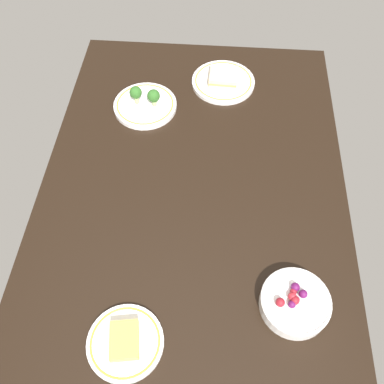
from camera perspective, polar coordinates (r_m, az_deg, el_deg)
The scene contains 5 objects.
dining_table at distance 119.74cm, azimuth 0.00°, elevation -1.08°, with size 136.25×87.53×4.00cm, color black.
bowl_berries at distance 104.59cm, azimuth 13.84°, elevation -14.40°, with size 16.65×16.65×5.83cm.
plate_sandwich at distance 148.70cm, azimuth 4.29°, elevation 14.92°, with size 21.55×21.55×4.55cm.
plate_cheese at distance 101.43cm, azimuth -9.11°, elevation -19.55°, with size 17.58×17.58×3.72cm.
plate_broccoli at distance 140.38cm, azimuth -6.40°, elevation 11.87°, with size 20.61×20.61×8.06cm.
Camera 1 is at (65.35, 4.95, 102.21)cm, focal length 39.11 mm.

